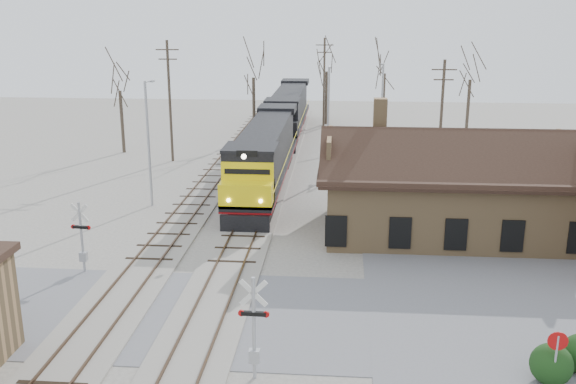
% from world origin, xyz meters
% --- Properties ---
extents(ground, '(140.00, 140.00, 0.00)m').
position_xyz_m(ground, '(0.00, 0.00, 0.00)').
color(ground, '#A6A196').
rests_on(ground, ground).
extents(road, '(60.00, 9.00, 0.03)m').
position_xyz_m(road, '(0.00, 0.00, 0.01)').
color(road, slate).
rests_on(road, ground).
extents(track_main, '(3.40, 90.00, 0.24)m').
position_xyz_m(track_main, '(0.00, 15.00, 0.07)').
color(track_main, '#A6A196').
rests_on(track_main, ground).
extents(track_siding, '(3.40, 90.00, 0.24)m').
position_xyz_m(track_siding, '(-4.50, 15.00, 0.07)').
color(track_siding, '#A6A196').
rests_on(track_siding, ground).
extents(depot, '(15.20, 9.31, 7.90)m').
position_xyz_m(depot, '(11.99, 12.00, 2.41)').
color(depot, '#A07E53').
rests_on(depot, ground).
extents(locomotive_lead, '(3.26, 21.80, 4.84)m').
position_xyz_m(locomotive_lead, '(0.00, 21.03, 2.54)').
color(locomotive_lead, black).
rests_on(locomotive_lead, ground).
extents(locomotive_trailing, '(3.26, 21.80, 4.58)m').
position_xyz_m(locomotive_trailing, '(0.00, 43.10, 2.54)').
color(locomotive_trailing, black).
rests_on(locomotive_trailing, ground).
extents(crossbuck_near, '(1.14, 0.30, 3.99)m').
position_xyz_m(crossbuck_near, '(2.68, -4.84, 1.88)').
color(crossbuck_near, '#A5A8AD').
rests_on(crossbuck_near, ground).
extents(crossbuck_far, '(1.07, 0.28, 3.76)m').
position_xyz_m(crossbuck_far, '(-7.38, 4.27, 1.78)').
color(crossbuck_far, '#A5A8AD').
rests_on(crossbuck_far, ground).
extents(do_not_enter_sign, '(0.71, 0.09, 2.37)m').
position_xyz_m(do_not_enter_sign, '(13.28, -4.88, 1.63)').
color(do_not_enter_sign, '#A5A8AD').
rests_on(do_not_enter_sign, ground).
extents(hedge_a, '(1.53, 1.53, 1.53)m').
position_xyz_m(hedge_a, '(13.38, -4.30, 0.76)').
color(hedge_a, black).
rests_on(hedge_a, ground).
extents(streetlight_a, '(0.25, 2.04, 8.55)m').
position_xyz_m(streetlight_a, '(-7.25, 16.14, 4.81)').
color(streetlight_a, '#A5A8AD').
rests_on(streetlight_a, ground).
extents(streetlight_b, '(0.25, 2.04, 8.85)m').
position_xyz_m(streetlight_b, '(4.65, 24.24, 4.96)').
color(streetlight_b, '#A5A8AD').
rests_on(streetlight_b, ground).
extents(streetlight_c, '(0.25, 2.04, 8.41)m').
position_xyz_m(streetlight_c, '(9.32, 33.32, 4.74)').
color(streetlight_c, '#A5A8AD').
rests_on(streetlight_c, ground).
extents(utility_pole_a, '(2.00, 0.24, 10.56)m').
position_xyz_m(utility_pole_a, '(-9.28, 29.43, 5.51)').
color(utility_pole_a, '#382D23').
rests_on(utility_pole_a, ground).
extents(utility_pole_b, '(2.00, 0.24, 10.05)m').
position_xyz_m(utility_pole_b, '(3.65, 47.78, 5.25)').
color(utility_pole_b, '#382D23').
rests_on(utility_pole_b, ground).
extents(utility_pole_c, '(2.00, 0.24, 9.22)m').
position_xyz_m(utility_pole_c, '(13.81, 27.40, 4.83)').
color(utility_pole_c, '#382D23').
rests_on(utility_pole_c, ground).
extents(tree_a, '(3.87, 3.87, 9.49)m').
position_xyz_m(tree_a, '(-14.82, 32.62, 6.75)').
color(tree_a, '#382D23').
rests_on(tree_a, ground).
extents(tree_b, '(4.30, 4.30, 10.53)m').
position_xyz_m(tree_b, '(-3.25, 39.37, 7.49)').
color(tree_b, '#382D23').
rests_on(tree_b, ground).
extents(tree_c, '(4.10, 4.10, 10.03)m').
position_xyz_m(tree_c, '(3.89, 49.91, 7.14)').
color(tree_c, '#382D23').
rests_on(tree_c, ground).
extents(tree_d, '(4.29, 4.29, 10.51)m').
position_xyz_m(tree_d, '(10.21, 44.96, 7.48)').
color(tree_d, '#382D23').
rests_on(tree_d, ground).
extents(tree_e, '(4.23, 4.23, 10.37)m').
position_xyz_m(tree_e, '(18.36, 40.09, 7.38)').
color(tree_e, '#382D23').
rests_on(tree_e, ground).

